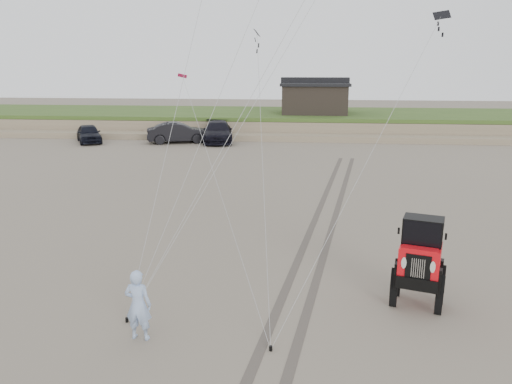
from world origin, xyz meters
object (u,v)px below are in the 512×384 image
cabin (315,97)px  man (138,305)px  truck_a (89,133)px  truck_c (218,132)px  jeep (419,272)px  truck_b (178,133)px

cabin → man: cabin is taller
truck_a → truck_c: (10.57, 1.34, 0.10)m
cabin → jeep: bearing=-86.3°
jeep → man: size_ratio=2.99×
truck_a → jeep: 34.02m
cabin → truck_b: size_ratio=1.26×
truck_a → man: size_ratio=2.47×
truck_c → man: bearing=-92.8°
cabin → jeep: cabin is taller
cabin → truck_b: cabin is taller
truck_b → man: bearing=175.2°
truck_a → truck_b: size_ratio=0.85×
cabin → jeep: 35.95m
truck_a → jeep: size_ratio=0.83×
truck_b → jeep: 30.51m
truck_c → truck_a: bearing=178.0°
truck_a → truck_c: truck_c is taller
truck_b → jeep: bearing=-171.0°
truck_c → man: (3.43, -30.55, 0.04)m
truck_a → man: bearing=-93.4°
jeep → man: 7.32m
truck_c → jeep: size_ratio=1.11×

